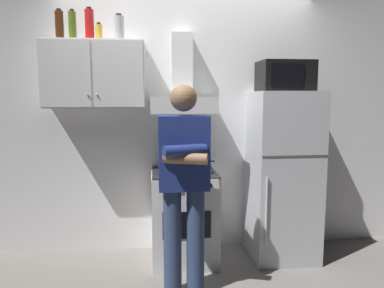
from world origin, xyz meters
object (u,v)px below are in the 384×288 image
upper_cabinet (95,75)px  bottle_spice_jar (99,32)px  range_hood (182,92)px  bottle_rum_dark (59,25)px  refrigerator (282,175)px  cooking_pot (199,166)px  bottle_olive_oil (72,26)px  stove_oven (184,216)px  microwave (285,76)px  bottle_soda_red (89,25)px  person_standing (184,183)px  bottle_canister_steel (119,28)px

upper_cabinet → bottle_spice_jar: 0.38m
range_hood → bottle_rum_dark: size_ratio=2.83×
refrigerator → bottle_rum_dark: 2.46m
bottle_rum_dark → range_hood: bearing=1.5°
upper_cabinet → cooking_pot: size_ratio=3.22×
refrigerator → bottle_olive_oil: size_ratio=6.03×
refrigerator → cooking_pot: 0.84m
stove_oven → refrigerator: refrigerator is taller
stove_oven → cooking_pot: size_ratio=3.13×
upper_cabinet → range_hood: size_ratio=1.20×
refrigerator → cooking_pot: bearing=-171.7°
upper_cabinet → stove_oven: upper_cabinet is taller
cooking_pot → bottle_olive_oil: (-1.11, 0.23, 1.24)m
cooking_pot → bottle_rum_dark: (-1.22, 0.22, 1.24)m
upper_cabinet → microwave: (1.75, -0.11, -0.01)m
stove_oven → bottle_soda_red: bearing=172.8°
stove_oven → cooking_pot: 0.53m
cooking_pot → person_standing: bearing=-110.3°
refrigerator → microwave: bearing=90.9°
person_standing → bottle_spice_jar: 1.57m
microwave → bottle_olive_oil: bearing=177.3°
bottle_canister_steel → bottle_olive_oil: bottle_olive_oil is taller
stove_oven → microwave: bearing=1.2°
microwave → refrigerator: bearing=-89.1°
bottle_soda_red → bottle_canister_steel: bearing=2.6°
refrigerator → person_standing: (-1.00, -0.61, 0.10)m
refrigerator → bottle_olive_oil: 2.37m
person_standing → bottle_canister_steel: (-0.52, 0.72, 1.26)m
stove_oven → range_hood: range_hood is taller
upper_cabinet → cooking_pot: bearing=-14.7°
stove_oven → bottle_canister_steel: 1.83m
microwave → bottle_spice_jar: (-1.70, 0.07, 0.38)m
upper_cabinet → bottle_olive_oil: 0.46m
refrigerator → person_standing: 1.17m
cooking_pot → range_hood: bearing=117.9°
refrigerator → bottle_canister_steel: 2.05m
cooking_pot → bottle_spice_jar: (-0.88, 0.21, 1.19)m
person_standing → range_hood: bearing=86.1°
upper_cabinet → person_standing: (0.75, -0.73, -0.85)m
bottle_olive_oil → cooking_pot: bearing=-11.7°
range_hood → microwave: (0.95, -0.11, 0.14)m
person_standing → bottle_olive_oil: bearing=142.4°
bottle_soda_red → microwave: bearing=-2.8°
bottle_spice_jar → bottle_soda_red: bearing=170.4°
cooking_pot → bottle_spice_jar: size_ratio=1.81×
microwave → bottle_canister_steel: 1.58m
microwave → bottle_canister_steel: size_ratio=2.02×
refrigerator → bottle_canister_steel: bearing=175.6°
upper_cabinet → bottle_canister_steel: 0.47m
bottle_canister_steel → bottle_olive_oil: bearing=-179.0°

